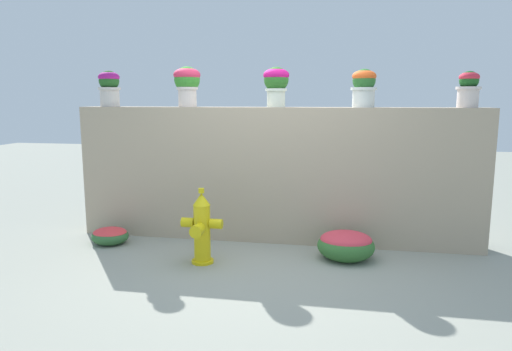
{
  "coord_description": "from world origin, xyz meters",
  "views": [
    {
      "loc": [
        0.79,
        -4.46,
        1.71
      ],
      "look_at": [
        -0.19,
        0.81,
        0.83
      ],
      "focal_mm": 32.45,
      "sensor_mm": 36.0,
      "label": 1
    }
  ],
  "objects_px": {
    "potted_plant_4": "(469,87)",
    "fire_hydrant": "(202,229)",
    "potted_plant_2": "(276,82)",
    "potted_plant_1": "(187,82)",
    "flower_bush_left": "(110,235)",
    "potted_plant_3": "(364,85)",
    "flower_bush_right": "(346,244)",
    "potted_plant_0": "(109,86)"
  },
  "relations": [
    {
      "from": "potted_plant_0",
      "to": "potted_plant_4",
      "type": "height_order",
      "value": "potted_plant_0"
    },
    {
      "from": "potted_plant_3",
      "to": "flower_bush_right",
      "type": "distance_m",
      "value": 1.81
    },
    {
      "from": "flower_bush_left",
      "to": "potted_plant_1",
      "type": "bearing_deg",
      "value": 33.47
    },
    {
      "from": "potted_plant_1",
      "to": "flower_bush_left",
      "type": "distance_m",
      "value": 2.07
    },
    {
      "from": "potted_plant_2",
      "to": "potted_plant_4",
      "type": "bearing_deg",
      "value": -1.05
    },
    {
      "from": "potted_plant_2",
      "to": "potted_plant_4",
      "type": "xyz_separation_m",
      "value": [
        2.13,
        -0.04,
        -0.07
      ]
    },
    {
      "from": "potted_plant_1",
      "to": "potted_plant_2",
      "type": "distance_m",
      "value": 1.09
    },
    {
      "from": "potted_plant_4",
      "to": "flower_bush_right",
      "type": "bearing_deg",
      "value": -155.63
    },
    {
      "from": "potted_plant_3",
      "to": "potted_plant_1",
      "type": "bearing_deg",
      "value": 179.97
    },
    {
      "from": "potted_plant_3",
      "to": "potted_plant_4",
      "type": "height_order",
      "value": "potted_plant_3"
    },
    {
      "from": "potted_plant_1",
      "to": "potted_plant_3",
      "type": "bearing_deg",
      "value": -0.03
    },
    {
      "from": "fire_hydrant",
      "to": "flower_bush_right",
      "type": "relative_size",
      "value": 1.3
    },
    {
      "from": "potted_plant_0",
      "to": "flower_bush_left",
      "type": "bearing_deg",
      "value": -70.18
    },
    {
      "from": "flower_bush_right",
      "to": "fire_hydrant",
      "type": "bearing_deg",
      "value": -165.12
    },
    {
      "from": "potted_plant_3",
      "to": "flower_bush_left",
      "type": "bearing_deg",
      "value": -169.46
    },
    {
      "from": "fire_hydrant",
      "to": "potted_plant_3",
      "type": "bearing_deg",
      "value": 30.79
    },
    {
      "from": "potted_plant_4",
      "to": "flower_bush_right",
      "type": "xyz_separation_m",
      "value": [
        -1.27,
        -0.57,
        -1.67
      ]
    },
    {
      "from": "potted_plant_4",
      "to": "fire_hydrant",
      "type": "xyz_separation_m",
      "value": [
        -2.76,
        -0.97,
        -1.47
      ]
    },
    {
      "from": "potted_plant_2",
      "to": "flower_bush_left",
      "type": "xyz_separation_m",
      "value": [
        -1.92,
        -0.57,
        -1.81
      ]
    },
    {
      "from": "potted_plant_3",
      "to": "potted_plant_4",
      "type": "xyz_separation_m",
      "value": [
        1.12,
        -0.01,
        -0.03
      ]
    },
    {
      "from": "potted_plant_3",
      "to": "potted_plant_0",
      "type": "bearing_deg",
      "value": -179.62
    },
    {
      "from": "potted_plant_2",
      "to": "fire_hydrant",
      "type": "bearing_deg",
      "value": -122.13
    },
    {
      "from": "potted_plant_4",
      "to": "flower_bush_left",
      "type": "xyz_separation_m",
      "value": [
        -4.04,
        -0.54,
        -1.73
      ]
    },
    {
      "from": "potted_plant_1",
      "to": "flower_bush_left",
      "type": "height_order",
      "value": "potted_plant_1"
    },
    {
      "from": "potted_plant_4",
      "to": "fire_hydrant",
      "type": "relative_size",
      "value": 0.49
    },
    {
      "from": "potted_plant_1",
      "to": "potted_plant_3",
      "type": "relative_size",
      "value": 1.12
    },
    {
      "from": "fire_hydrant",
      "to": "flower_bush_left",
      "type": "bearing_deg",
      "value": 161.21
    },
    {
      "from": "potted_plant_0",
      "to": "flower_bush_right",
      "type": "relative_size",
      "value": 0.73
    },
    {
      "from": "potted_plant_1",
      "to": "flower_bush_right",
      "type": "height_order",
      "value": "potted_plant_1"
    },
    {
      "from": "potted_plant_2",
      "to": "potted_plant_3",
      "type": "relative_size",
      "value": 1.08
    },
    {
      "from": "fire_hydrant",
      "to": "flower_bush_left",
      "type": "xyz_separation_m",
      "value": [
        -1.28,
        0.44,
        -0.26
      ]
    },
    {
      "from": "potted_plant_0",
      "to": "potted_plant_4",
      "type": "xyz_separation_m",
      "value": [
        4.23,
        0.01,
        -0.04
      ]
    },
    {
      "from": "flower_bush_right",
      "to": "potted_plant_3",
      "type": "bearing_deg",
      "value": 75.37
    },
    {
      "from": "flower_bush_left",
      "to": "fire_hydrant",
      "type": "bearing_deg",
      "value": -18.79
    },
    {
      "from": "potted_plant_2",
      "to": "fire_hydrant",
      "type": "relative_size",
      "value": 0.58
    },
    {
      "from": "potted_plant_0",
      "to": "potted_plant_3",
      "type": "distance_m",
      "value": 3.11
    },
    {
      "from": "potted_plant_3",
      "to": "flower_bush_left",
      "type": "distance_m",
      "value": 3.46
    },
    {
      "from": "potted_plant_4",
      "to": "flower_bush_right",
      "type": "height_order",
      "value": "potted_plant_4"
    },
    {
      "from": "fire_hydrant",
      "to": "flower_bush_left",
      "type": "distance_m",
      "value": 1.38
    },
    {
      "from": "potted_plant_1",
      "to": "flower_bush_left",
      "type": "relative_size",
      "value": 1.1
    },
    {
      "from": "potted_plant_1",
      "to": "potted_plant_3",
      "type": "distance_m",
      "value": 2.1
    },
    {
      "from": "flower_bush_left",
      "to": "potted_plant_3",
      "type": "bearing_deg",
      "value": 10.54
    }
  ]
}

